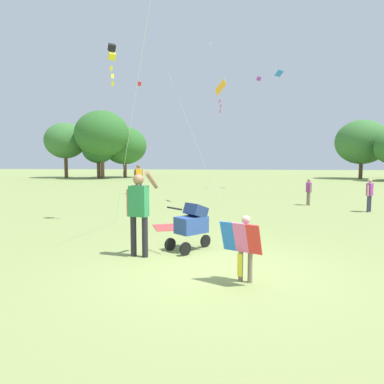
{
  "coord_description": "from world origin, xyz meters",
  "views": [
    {
      "loc": [
        0.25,
        -6.35,
        1.99
      ],
      "look_at": [
        -0.53,
        1.06,
        1.3
      ],
      "focal_mm": 33.72,
      "sensor_mm": 36.0,
      "label": 1
    }
  ],
  "objects_px": {
    "person_adult_flyer": "(139,207)",
    "picnic_blanket": "(177,227)",
    "kite_orange_delta": "(219,91)",
    "child_with_butterfly_kite": "(245,242)",
    "kite_adult_black": "(112,55)",
    "person_couple_left": "(138,177)",
    "stroller": "(192,223)",
    "person_red_shirt": "(309,190)",
    "person_sitting_far": "(370,192)"
  },
  "relations": [
    {
      "from": "person_adult_flyer",
      "to": "picnic_blanket",
      "type": "height_order",
      "value": "person_adult_flyer"
    },
    {
      "from": "person_adult_flyer",
      "to": "kite_orange_delta",
      "type": "relative_size",
      "value": 0.32
    },
    {
      "from": "child_with_butterfly_kite",
      "to": "picnic_blanket",
      "type": "distance_m",
      "value": 4.91
    },
    {
      "from": "person_adult_flyer",
      "to": "kite_adult_black",
      "type": "bearing_deg",
      "value": 114.56
    },
    {
      "from": "person_couple_left",
      "to": "picnic_blanket",
      "type": "relative_size",
      "value": 1.3
    },
    {
      "from": "kite_adult_black",
      "to": "person_couple_left",
      "type": "distance_m",
      "value": 10.14
    },
    {
      "from": "stroller",
      "to": "child_with_butterfly_kite",
      "type": "bearing_deg",
      "value": -61.69
    },
    {
      "from": "person_red_shirt",
      "to": "person_sitting_far",
      "type": "bearing_deg",
      "value": -44.54
    },
    {
      "from": "person_couple_left",
      "to": "person_red_shirt",
      "type": "bearing_deg",
      "value": -26.01
    },
    {
      "from": "stroller",
      "to": "person_red_shirt",
      "type": "xyz_separation_m",
      "value": [
        4.17,
        8.11,
        0.06
      ]
    },
    {
      "from": "kite_adult_black",
      "to": "person_sitting_far",
      "type": "xyz_separation_m",
      "value": [
        8.74,
        3.17,
        -4.35
      ]
    },
    {
      "from": "kite_adult_black",
      "to": "picnic_blanket",
      "type": "xyz_separation_m",
      "value": [
        2.01,
        -0.56,
        -5.08
      ]
    },
    {
      "from": "kite_orange_delta",
      "to": "child_with_butterfly_kite",
      "type": "bearing_deg",
      "value": -85.92
    },
    {
      "from": "person_red_shirt",
      "to": "person_sitting_far",
      "type": "height_order",
      "value": "person_sitting_far"
    },
    {
      "from": "child_with_butterfly_kite",
      "to": "kite_orange_delta",
      "type": "bearing_deg",
      "value": 94.08
    },
    {
      "from": "person_sitting_far",
      "to": "kite_orange_delta",
      "type": "bearing_deg",
      "value": 159.74
    },
    {
      "from": "kite_adult_black",
      "to": "picnic_blanket",
      "type": "bearing_deg",
      "value": -15.63
    },
    {
      "from": "kite_adult_black",
      "to": "person_red_shirt",
      "type": "xyz_separation_m",
      "value": [
        6.91,
        4.97,
        -4.42
      ]
    },
    {
      "from": "child_with_butterfly_kite",
      "to": "kite_orange_delta",
      "type": "height_order",
      "value": "kite_orange_delta"
    },
    {
      "from": "kite_orange_delta",
      "to": "picnic_blanket",
      "type": "distance_m",
      "value": 7.7
    },
    {
      "from": "person_sitting_far",
      "to": "person_couple_left",
      "type": "height_order",
      "value": "person_couple_left"
    },
    {
      "from": "person_red_shirt",
      "to": "kite_orange_delta",
      "type": "bearing_deg",
      "value": 175.59
    },
    {
      "from": "child_with_butterfly_kite",
      "to": "person_adult_flyer",
      "type": "height_order",
      "value": "person_adult_flyer"
    },
    {
      "from": "stroller",
      "to": "person_couple_left",
      "type": "height_order",
      "value": "person_couple_left"
    },
    {
      "from": "child_with_butterfly_kite",
      "to": "stroller",
      "type": "height_order",
      "value": "child_with_butterfly_kite"
    },
    {
      "from": "kite_adult_black",
      "to": "person_couple_left",
      "type": "xyz_separation_m",
      "value": [
        -1.6,
        9.13,
        -4.11
      ]
    },
    {
      "from": "kite_adult_black",
      "to": "child_with_butterfly_kite",
      "type": "bearing_deg",
      "value": -53.36
    },
    {
      "from": "person_adult_flyer",
      "to": "kite_adult_black",
      "type": "height_order",
      "value": "kite_adult_black"
    },
    {
      "from": "person_adult_flyer",
      "to": "kite_orange_delta",
      "type": "height_order",
      "value": "kite_orange_delta"
    },
    {
      "from": "person_red_shirt",
      "to": "picnic_blanket",
      "type": "relative_size",
      "value": 0.89
    },
    {
      "from": "person_sitting_far",
      "to": "person_adult_flyer",
      "type": "bearing_deg",
      "value": -135.32
    },
    {
      "from": "person_sitting_far",
      "to": "picnic_blanket",
      "type": "bearing_deg",
      "value": -150.95
    },
    {
      "from": "stroller",
      "to": "kite_orange_delta",
      "type": "bearing_deg",
      "value": 87.85
    },
    {
      "from": "person_red_shirt",
      "to": "person_sitting_far",
      "type": "xyz_separation_m",
      "value": [
        1.83,
        -1.8,
        0.07
      ]
    },
    {
      "from": "person_red_shirt",
      "to": "person_sitting_far",
      "type": "relative_size",
      "value": 0.91
    },
    {
      "from": "child_with_butterfly_kite",
      "to": "person_sitting_far",
      "type": "xyz_separation_m",
      "value": [
        4.95,
        8.27,
        0.08
      ]
    },
    {
      "from": "kite_orange_delta",
      "to": "stroller",
      "type": "bearing_deg",
      "value": -92.15
    },
    {
      "from": "person_adult_flyer",
      "to": "kite_orange_delta",
      "type": "bearing_deg",
      "value": 81.64
    },
    {
      "from": "person_red_shirt",
      "to": "person_couple_left",
      "type": "height_order",
      "value": "person_couple_left"
    },
    {
      "from": "person_red_shirt",
      "to": "person_adult_flyer",
      "type": "bearing_deg",
      "value": -120.68
    },
    {
      "from": "child_with_butterfly_kite",
      "to": "person_red_shirt",
      "type": "distance_m",
      "value": 10.54
    },
    {
      "from": "kite_adult_black",
      "to": "person_adult_flyer",
      "type": "bearing_deg",
      "value": -65.44
    },
    {
      "from": "person_red_shirt",
      "to": "person_couple_left",
      "type": "distance_m",
      "value": 9.47
    },
    {
      "from": "stroller",
      "to": "kite_orange_delta",
      "type": "distance_m",
      "value": 9.46
    },
    {
      "from": "person_adult_flyer",
      "to": "person_couple_left",
      "type": "xyz_separation_m",
      "value": [
        -3.32,
        12.89,
        -0.03
      ]
    },
    {
      "from": "person_adult_flyer",
      "to": "person_red_shirt",
      "type": "height_order",
      "value": "person_adult_flyer"
    },
    {
      "from": "person_sitting_far",
      "to": "person_couple_left",
      "type": "bearing_deg",
      "value": 150.07
    },
    {
      "from": "person_sitting_far",
      "to": "kite_adult_black",
      "type": "bearing_deg",
      "value": -160.05
    },
    {
      "from": "child_with_butterfly_kite",
      "to": "kite_adult_black",
      "type": "height_order",
      "value": "kite_adult_black"
    },
    {
      "from": "kite_orange_delta",
      "to": "person_sitting_far",
      "type": "distance_m",
      "value": 7.37
    }
  ]
}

